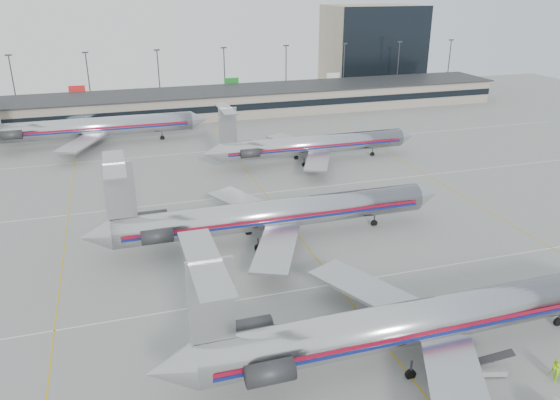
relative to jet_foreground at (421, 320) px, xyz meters
name	(u,v)px	position (x,y,z in m)	size (l,w,h in m)	color
ground	(377,334)	(-2.04, 4.01, -3.78)	(260.00, 260.00, 0.00)	gray
apron_markings	(337,284)	(-2.04, 14.01, -3.77)	(160.00, 0.15, 0.02)	silver
terminal	(202,103)	(-2.04, 101.98, -0.63)	(162.00, 17.00, 6.25)	gray
light_mast_row	(192,73)	(-2.04, 116.01, 4.80)	(163.60, 0.40, 15.28)	#38383D
distant_building	(372,45)	(59.96, 132.01, 8.72)	(30.00, 20.00, 25.00)	tan
jet_foreground	(421,320)	(0.00, 0.00, 0.00)	(49.82, 29.33, 13.04)	#BBBBC0
jet_second_row	(268,214)	(-6.27, 27.23, -0.10)	(48.44, 28.52, 12.68)	#BBBBC0
jet_third_row	(310,145)	(10.71, 57.40, -0.43)	(42.27, 26.00, 11.56)	#BBBBC0
jet_back_row	(87,127)	(-29.41, 81.82, 0.05)	(48.27, 29.69, 13.20)	#BBBBC0
belt_loader	(486,368)	(4.36, -4.05, -3.19)	(4.36, 2.22, 2.23)	#949494
ramp_worker_near	(557,373)	(9.54, -6.69, -2.88)	(0.66, 0.43, 1.80)	#8BE515
ramp_worker_far	(556,367)	(10.05, -6.00, -2.97)	(0.79, 0.62, 1.63)	#C6EF16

